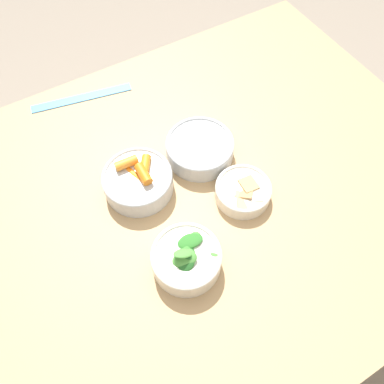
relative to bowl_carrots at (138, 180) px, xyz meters
name	(u,v)px	position (x,y,z in m)	size (l,w,h in m)	color
ground_plane	(200,281)	(0.14, -0.08, -0.81)	(10.00, 10.00, 0.00)	gray
dining_table	(205,206)	(0.14, -0.08, -0.13)	(1.29, 1.04, 0.78)	tan
bowl_carrots	(138,180)	(0.00, 0.00, 0.00)	(0.17, 0.17, 0.08)	silver
bowl_greens	(187,258)	(0.00, -0.23, 0.00)	(0.15, 0.15, 0.09)	silver
bowl_beans_hotdog	(200,149)	(0.18, 0.01, -0.01)	(0.17, 0.17, 0.05)	silver
bowl_cookies	(243,191)	(0.21, -0.15, -0.01)	(0.14, 0.14, 0.05)	silver
ruler	(82,98)	(-0.01, 0.36, -0.03)	(0.29, 0.08, 0.00)	#4C99E0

